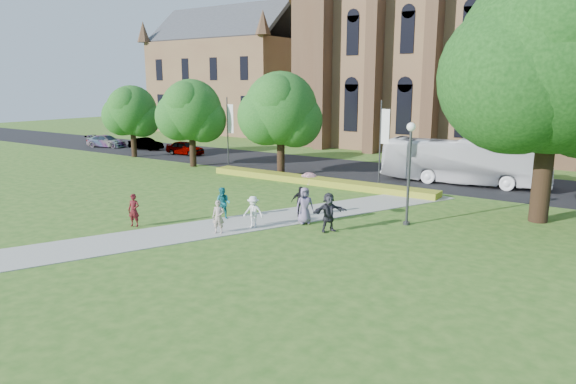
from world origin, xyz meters
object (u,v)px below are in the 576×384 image
Objects in this scene: tour_coach at (464,161)px; pedestrian_0 at (134,210)px; car_0 at (185,148)px; streetlamp at (409,161)px; car_2 at (106,141)px; large_tree at (555,58)px; car_1 at (146,144)px.

pedestrian_0 is (-10.53, -20.86, -0.77)m from tour_coach.
car_0 is 2.46× the size of pedestrian_0.
car_2 is at bearing 163.63° from streetlamp.
streetlamp is 0.40× the size of large_tree.
streetlamp is at bearing 177.80° from tour_coach.
pedestrian_0 is (-16.74, -12.67, -7.49)m from large_tree.
car_1 is at bearing 168.37° from large_tree.
tour_coach is 39.62m from car_2.
tour_coach is (-0.71, 12.69, -1.66)m from streetlamp.
tour_coach is (-6.21, 8.19, -6.73)m from large_tree.
car_2 is (-5.51, -0.95, 0.03)m from car_1.
car_0 is 6.46m from car_1.
streetlamp is at bearing -118.33° from car_1.
pedestrian_0 reaches higher than car_2.
car_1 is 31.53m from pedestrian_0.
car_0 is (-27.64, -0.38, -0.92)m from tour_coach.
pedestrian_0 is (29.07, -20.01, 0.18)m from car_2.
car_1 is at bearing 84.44° from tour_coach.
car_1 is (-40.30, 8.29, -7.70)m from large_tree.
streetlamp reaches higher than car_2.
car_1 is at bearing 81.91° from car_0.
large_tree reaches higher than tour_coach.
car_0 is (-33.85, 7.81, -7.65)m from large_tree.
large_tree reaches higher than streetlamp.
tour_coach is at bearing -93.01° from car_0.
car_0 is at bearing -103.96° from car_2.
car_1 is (-6.45, 0.48, -0.06)m from car_0.
car_1 is 0.84× the size of car_2.
pedestrian_0 reaches higher than car_1.
streetlamp is 42.09m from car_2.
streetlamp is 0.45× the size of tour_coach.
car_0 is 0.89× the size of car_2.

